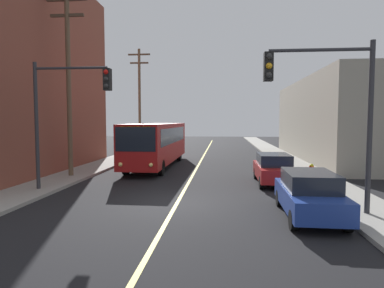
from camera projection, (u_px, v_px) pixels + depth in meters
name	position (u px, v px, depth m)	size (l,w,h in m)	color
ground_plane	(177.00, 204.00, 13.75)	(120.00, 120.00, 0.00)	black
sidewalk_left	(97.00, 167.00, 24.35)	(2.50, 90.00, 0.15)	gray
sidewalk_right	(301.00, 169.00, 23.00)	(2.50, 90.00, 0.15)	gray
lane_stripe_center	(201.00, 161.00, 28.65)	(0.16, 60.00, 0.01)	#D8CC4C
building_right_warehouse	(369.00, 120.00, 28.92)	(12.00, 20.30, 6.95)	gray
city_bus	(157.00, 142.00, 24.97)	(2.72, 12.19, 3.20)	maroon
parked_car_blue	(309.00, 194.00, 11.71)	(1.90, 4.44, 1.62)	navy
parked_car_red	(274.00, 168.00, 18.05)	(1.82, 4.40, 1.62)	maroon
utility_pole_near	(69.00, 75.00, 19.59)	(2.40, 0.28, 10.85)	brown
utility_pole_mid	(140.00, 95.00, 36.41)	(2.40, 0.28, 11.03)	brown
traffic_signal_left_corner	(67.00, 101.00, 15.62)	(3.75, 0.48, 6.00)	#2D2D33
traffic_signal_right_corner	(325.00, 95.00, 11.64)	(3.75, 0.48, 6.00)	#2D2D33
fire_hydrant	(311.00, 171.00, 18.83)	(0.44, 0.26, 0.84)	red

